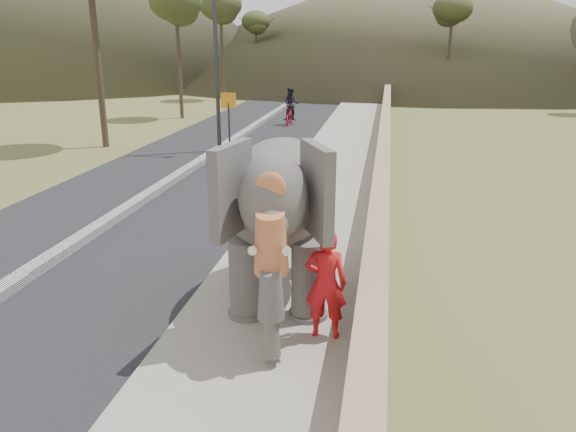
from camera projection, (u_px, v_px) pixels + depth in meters
name	position (u px, v px, depth m)	size (l,w,h in m)	color
ground	(274.00, 315.00, 9.52)	(160.00, 160.00, 0.00)	olive
road	(191.00, 171.00, 19.72)	(7.00, 120.00, 0.03)	black
median	(191.00, 168.00, 19.70)	(0.35, 120.00, 0.22)	black
walkway	(332.00, 175.00, 18.88)	(3.00, 120.00, 0.15)	#9E9687
parapet	(383.00, 163.00, 18.46)	(0.30, 120.00, 1.10)	tan
lamppost	(223.00, 27.00, 21.54)	(1.76, 0.36, 8.00)	#2A2A2E
signboard	(229.00, 112.00, 22.28)	(0.60, 0.08, 2.40)	#2D2D33
hill_far	(418.00, 17.00, 72.23)	(80.00, 80.00, 14.00)	brown
elephant_and_man	(281.00, 216.00, 9.58)	(2.52, 4.22, 2.90)	#615D58
motorcyclist	(290.00, 111.00, 29.72)	(0.86, 1.86, 1.98)	maroon
trees	(360.00, 46.00, 32.43)	(47.14, 42.65, 9.62)	#473828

